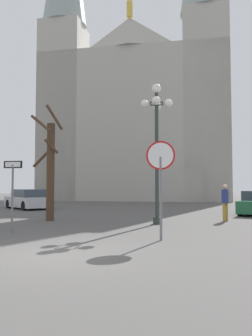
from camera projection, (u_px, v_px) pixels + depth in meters
name	position (u px, v px, depth m)	size (l,w,h in m)	color
ground_plane	(49.00, 255.00, 7.74)	(120.00, 120.00, 0.00)	#514F4C
cathedral	(135.00, 99.00, 39.82)	(21.82, 14.15, 41.01)	#ADA89E
stop_sign	(161.00, 169.00, 9.88)	(0.88, 0.13, 3.01)	slate
one_way_arrow_sign	(13.00, 187.00, 11.46)	(0.70, 0.08, 2.52)	slate
street_lamp	(157.00, 129.00, 14.18)	(1.40, 1.40, 6.12)	#2D3833
bare_tree	(50.00, 167.00, 15.45)	(1.55, 1.73, 5.44)	#473323
parked_car_far_silver	(28.00, 200.00, 23.27)	(4.44, 4.31, 1.40)	#B7B7BC
pedestrian_walking	(225.00, 199.00, 15.14)	(0.32, 0.32, 1.70)	olive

